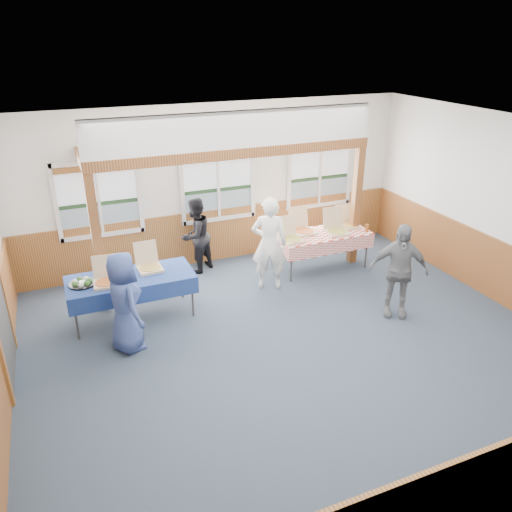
{
  "coord_description": "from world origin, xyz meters",
  "views": [
    {
      "loc": [
        -2.98,
        -5.71,
        4.4
      ],
      "look_at": [
        -0.2,
        1.0,
        1.12
      ],
      "focal_mm": 35.0,
      "sensor_mm": 36.0,
      "label": 1
    }
  ],
  "objects": [
    {
      "name": "window_left",
      "position": [
        -2.3,
        3.46,
        1.68
      ],
      "size": [
        1.56,
        0.1,
        1.46
      ],
      "color": "silver",
      "rests_on": "wall_back"
    },
    {
      "name": "wall_right",
      "position": [
        4.0,
        0.0,
        1.6
      ],
      "size": [
        0.0,
        8.0,
        8.0
      ],
      "primitive_type": "plane",
      "rotation": [
        1.57,
        0.0,
        -1.57
      ],
      "color": "silver",
      "rests_on": "floor"
    },
    {
      "name": "wainscot_front",
      "position": [
        0.0,
        -3.48,
        0.55
      ],
      "size": [
        7.98,
        0.05,
        1.1
      ],
      "primitive_type": "cube",
      "color": "brown",
      "rests_on": "floor"
    },
    {
      "name": "wall_front",
      "position": [
        0.0,
        -3.5,
        1.6
      ],
      "size": [
        8.0,
        0.0,
        8.0
      ],
      "primitive_type": "plane",
      "rotation": [
        -1.57,
        0.0,
        0.0
      ],
      "color": "silver",
      "rests_on": "floor"
    },
    {
      "name": "wainscot_right",
      "position": [
        3.98,
        0.0,
        0.55
      ],
      "size": [
        0.05,
        6.98,
        1.1
      ],
      "primitive_type": "cube",
      "color": "brown",
      "rests_on": "floor"
    },
    {
      "name": "wainscot_back",
      "position": [
        0.0,
        3.48,
        0.55
      ],
      "size": [
        7.98,
        0.05,
        1.1
      ],
      "primitive_type": "cube",
      "color": "brown",
      "rests_on": "floor"
    },
    {
      "name": "man_blue",
      "position": [
        -2.32,
        0.91,
        0.78
      ],
      "size": [
        0.67,
        0.86,
        1.56
      ],
      "primitive_type": "imported",
      "rotation": [
        0.0,
        0.0,
        1.81
      ],
      "color": "navy",
      "rests_on": "floor"
    },
    {
      "name": "pizza_box_a",
      "position": [
        -2.49,
        1.68,
        0.82
      ],
      "size": [
        0.42,
        0.49,
        0.4
      ],
      "rotation": [
        0.0,
        0.0,
        -0.11
      ],
      "color": "beige",
      "rests_on": "table_left"
    },
    {
      "name": "pizza_box_f",
      "position": [
        2.41,
        2.4,
        0.82
      ],
      "size": [
        0.38,
        0.46,
        0.41
      ],
      "rotation": [
        0.0,
        0.0,
        0.02
      ],
      "color": "beige",
      "rests_on": "table_right"
    },
    {
      "name": "floor",
      "position": [
        0.0,
        0.0,
        0.0
      ],
      "size": [
        8.0,
        8.0,
        0.0
      ],
      "primitive_type": "plane",
      "color": "#2B3A45",
      "rests_on": "ground"
    },
    {
      "name": "wainscot_left",
      "position": [
        -3.98,
        0.0,
        0.55
      ],
      "size": [
        0.05,
        6.98,
        1.1
      ],
      "primitive_type": "cube",
      "color": "brown",
      "rests_on": "floor"
    },
    {
      "name": "post_left",
      "position": [
        -2.5,
        2.3,
        1.2
      ],
      "size": [
        0.15,
        0.15,
        2.4
      ],
      "primitive_type": "cube",
      "color": "#612E15",
      "rests_on": "floor"
    },
    {
      "name": "post_right",
      "position": [
        2.5,
        2.3,
        1.2
      ],
      "size": [
        0.15,
        0.15,
        2.4
      ],
      "primitive_type": "cube",
      "color": "#612E15",
      "rests_on": "floor"
    },
    {
      "name": "window_right",
      "position": [
        2.3,
        3.46,
        1.68
      ],
      "size": [
        1.56,
        0.1,
        1.46
      ],
      "color": "silver",
      "rests_on": "wall_back"
    },
    {
      "name": "pizza_box_b",
      "position": [
        -1.75,
        1.95,
        0.82
      ],
      "size": [
        0.41,
        0.49,
        0.42
      ],
      "rotation": [
        0.0,
        0.0,
        0.04
      ],
      "color": "beige",
      "rests_on": "table_left"
    },
    {
      "name": "cross_beam",
      "position": [
        0.0,
        2.3,
        2.49
      ],
      "size": [
        5.15,
        0.18,
        0.18
      ],
      "primitive_type": "cube",
      "color": "#612E15",
      "rests_on": "post_left"
    },
    {
      "name": "drink_glass",
      "position": [
        2.61,
        2.01,
        0.83
      ],
      "size": [
        0.07,
        0.07,
        0.15
      ],
      "primitive_type": "cylinder",
      "color": "#8F4517",
      "rests_on": "table_right"
    },
    {
      "name": "ceiling",
      "position": [
        0.0,
        0.0,
        3.2
      ],
      "size": [
        8.0,
        8.0,
        0.0
      ],
      "primitive_type": "plane",
      "rotation": [
        3.14,
        0.0,
        0.0
      ],
      "color": "white",
      "rests_on": "wall_back"
    },
    {
      "name": "table_left",
      "position": [
        -2.09,
        1.78,
        0.71
      ],
      "size": [
        2.05,
        0.93,
        0.76
      ],
      "rotation": [
        0.0,
        0.0,
        -0.02
      ],
      "color": "#373737",
      "rests_on": "floor"
    },
    {
      "name": "pizza_box_c",
      "position": [
        1.0,
        2.16,
        0.82
      ],
      "size": [
        0.42,
        0.5,
        0.43
      ],
      "rotation": [
        0.0,
        0.0,
        0.06
      ],
      "color": "beige",
      "rests_on": "table_right"
    },
    {
      "name": "veggie_tray",
      "position": [
        -2.84,
        1.78,
        0.79
      ],
      "size": [
        0.41,
        0.41,
        0.09
      ],
      "color": "black",
      "rests_on": "table_left"
    },
    {
      "name": "woman_black",
      "position": [
        -0.61,
        3.1,
        0.76
      ],
      "size": [
        0.93,
        0.88,
        1.52
      ],
      "primitive_type": "imported",
      "rotation": [
        0.0,
        0.0,
        3.71
      ],
      "color": "black",
      "rests_on": "floor"
    },
    {
      "name": "pizza_box_e",
      "position": [
        2.01,
        2.18,
        0.83
      ],
      "size": [
        0.48,
        0.56,
        0.46
      ],
      "rotation": [
        0.0,
        0.0,
        -0.12
      ],
      "color": "beige",
      "rests_on": "table_right"
    },
    {
      "name": "woman_white",
      "position": [
        0.44,
        1.91,
        0.88
      ],
      "size": [
        0.76,
        0.64,
        1.76
      ],
      "primitive_type": "imported",
      "rotation": [
        0.0,
        0.0,
        2.73
      ],
      "color": "white",
      "rests_on": "floor"
    },
    {
      "name": "table_right",
      "position": [
        1.76,
        2.26,
        0.7
      ],
      "size": [
        2.01,
        1.26,
        0.76
      ],
      "rotation": [
        0.0,
        0.0,
        0.24
      ],
      "color": "#373737",
      "rests_on": "floor"
    },
    {
      "name": "wall_back",
      "position": [
        0.0,
        3.5,
        1.6
      ],
      "size": [
        8.0,
        0.0,
        8.0
      ],
      "primitive_type": "plane",
      "rotation": [
        1.57,
        0.0,
        0.0
      ],
      "color": "silver",
      "rests_on": "floor"
    },
    {
      "name": "pizza_box_d",
      "position": [
        1.41,
        2.45,
        0.83
      ],
      "size": [
        0.43,
        0.52,
        0.46
      ],
      "rotation": [
        0.0,
        0.0,
        0.02
      ],
      "color": "beige",
      "rests_on": "table_right"
    },
    {
      "name": "window_mid",
      "position": [
        0.0,
        3.46,
        1.68
      ],
      "size": [
        1.56,
        0.1,
        1.46
      ],
      "color": "silver",
      "rests_on": "wall_back"
    },
    {
      "name": "person_grey",
      "position": [
        2.0,
        0.2,
        0.82
      ],
      "size": [
        1.02,
        0.83,
        1.63
      ],
      "primitive_type": "imported",
      "rotation": [
        0.0,
        0.0,
        -0.54
      ],
      "color": "slate",
      "rests_on": "floor"
    }
  ]
}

